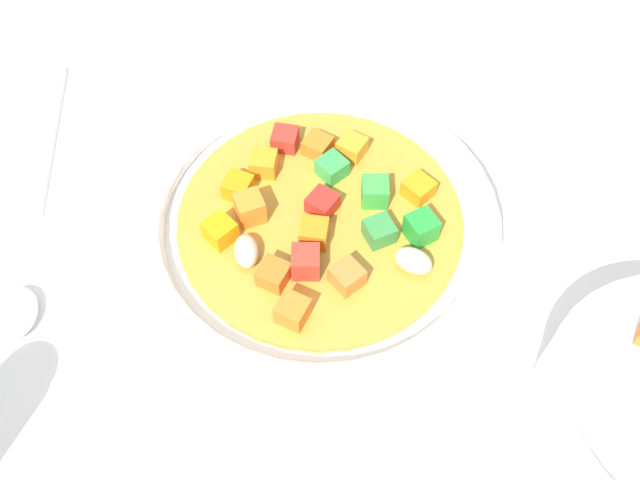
{
  "coord_description": "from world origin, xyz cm",
  "views": [
    {
      "loc": [
        20.45,
        4.54,
        34.84
      ],
      "look_at": [
        0.0,
        0.0,
        2.68
      ],
      "focal_mm": 38.42,
      "sensor_mm": 36.0,
      "label": 1
    }
  ],
  "objects": [
    {
      "name": "spoon",
      "position": [
        0.14,
        -18.05,
        0.47
      ],
      "size": [
        21.09,
        7.98,
        1.04
      ],
      "rotation": [
        0.0,
        0.0,
        6.58
      ],
      "color": "silver",
      "rests_on": "ground_plane"
    },
    {
      "name": "soup_bowl_main",
      "position": [
        0.01,
        0.0,
        2.99
      ],
      "size": [
        19.35,
        19.35,
        6.42
      ],
      "color": "white",
      "rests_on": "ground_plane"
    },
    {
      "name": "ground_plane",
      "position": [
        0.0,
        0.0,
        -1.0
      ],
      "size": [
        140.0,
        140.0,
        2.0
      ],
      "primitive_type": "cube",
      "color": "silver"
    }
  ]
}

